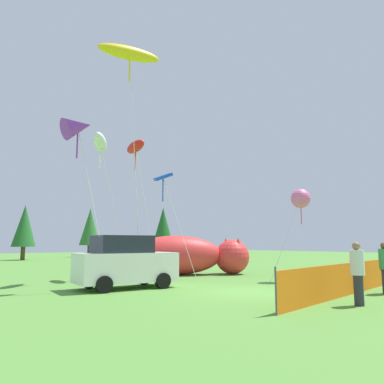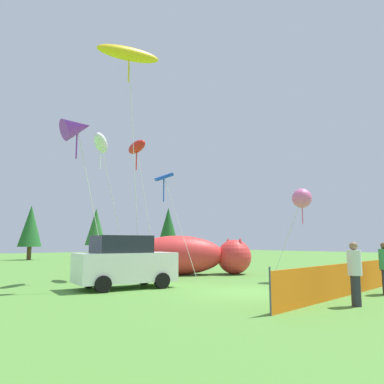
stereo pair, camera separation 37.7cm
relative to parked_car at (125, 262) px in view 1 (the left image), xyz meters
The scene contains 15 objects.
ground_plane 5.09m from the parked_car, 52.73° to the right, with size 120.00×120.00×0.00m, color #548C38.
parked_car is the anchor object (origin of this frame).
folding_chair 9.14m from the parked_car, 37.72° to the right, with size 0.70×0.70×0.91m.
inflatable_cat 7.02m from the parked_car, 28.56° to the left, with size 6.99×5.15×2.28m.
safety_fence 8.45m from the parked_car, 56.17° to the right, with size 9.28×1.19×1.25m.
spectator_in_yellow_shirt 8.88m from the parked_car, 68.84° to the right, with size 0.41×0.41×1.90m.
kite_purple_delta 5.88m from the parked_car, 167.73° to the left, with size 1.88×1.51×7.18m.
kite_yellow_hero 9.06m from the parked_car, 121.95° to the right, with size 3.09×0.90×10.68m.
kite_pink_octopus 9.32m from the parked_car, 20.57° to the right, with size 1.53×1.71×4.58m.
kite_blue_box 5.58m from the parked_car, 29.27° to the left, with size 1.53×2.27×5.60m.
kite_red_lizard 7.40m from the parked_car, 53.80° to the left, with size 1.01×2.45×7.54m.
kite_white_ghost 6.40m from the parked_car, 87.33° to the left, with size 2.66×1.97×7.36m.
horizon_tree_west 35.11m from the parked_car, 67.03° to the left, with size 2.66×2.66×6.35m.
horizon_tree_mid 31.77m from the parked_car, 51.01° to the left, with size 2.62×2.62×6.26m.
horizon_tree_northeast 29.34m from the parked_car, 81.21° to the left, with size 2.49×2.49×5.93m.
Camera 1 is at (-11.16, -9.83, 1.89)m, focal length 35.00 mm.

